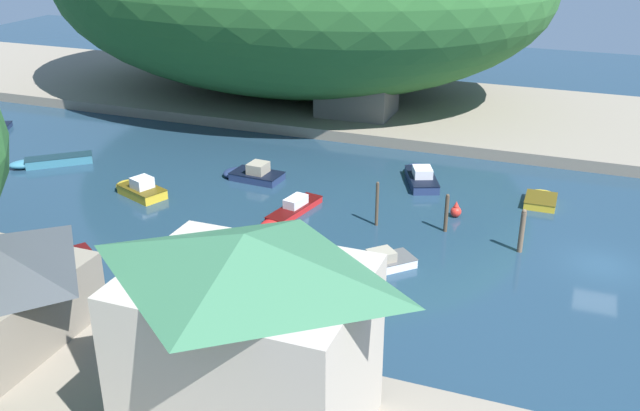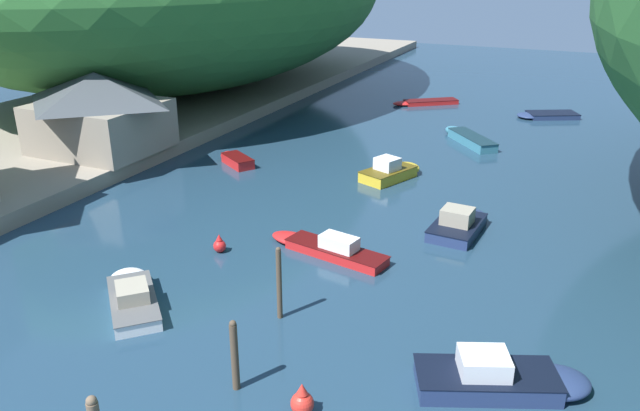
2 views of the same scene
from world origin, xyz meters
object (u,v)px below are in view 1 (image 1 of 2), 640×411
(boat_navy_launch, at_px, (138,189))
(boat_near_quay, at_px, (290,211))
(channel_buoy_far, at_px, (289,245))
(right_bank_cottage, at_px, (357,88))
(boat_white_cruiser, at_px, (541,199))
(person_on_quay, at_px, (305,352))
(boat_mid_channel, at_px, (59,259))
(boat_far_upstream, at_px, (371,265))
(boat_open_rowboat, at_px, (420,176))
(boat_small_dinghy, at_px, (252,174))
(boat_far_right_bank, at_px, (49,161))
(waterfront_building, at_px, (249,336))
(channel_buoy_near, at_px, (456,211))

(boat_navy_launch, bearing_deg, boat_near_quay, -65.64)
(boat_navy_launch, bearing_deg, channel_buoy_far, -85.21)
(right_bank_cottage, height_order, boat_navy_launch, right_bank_cottage)
(boat_white_cruiser, xyz_separation_m, person_on_quay, (-25.06, 7.83, 1.66))
(boat_mid_channel, relative_size, boat_near_quay, 0.54)
(boat_white_cruiser, xyz_separation_m, boat_far_upstream, (-13.79, 8.27, 0.09))
(boat_open_rowboat, height_order, channel_buoy_far, boat_open_rowboat)
(boat_far_upstream, xyz_separation_m, person_on_quay, (-11.27, -0.44, 1.57))
(boat_small_dinghy, relative_size, channel_buoy_far, 5.29)
(boat_far_right_bank, bearing_deg, boat_white_cruiser, -120.72)
(boat_far_upstream, xyz_separation_m, boat_far_right_bank, (7.47, 29.26, -0.02))
(waterfront_building, relative_size, boat_white_cruiser, 2.67)
(waterfront_building, height_order, boat_open_rowboat, waterfront_building)
(right_bank_cottage, bearing_deg, channel_buoy_near, -144.10)
(boat_near_quay, distance_m, person_on_quay, 18.49)
(boat_open_rowboat, distance_m, channel_buoy_near, 6.67)
(person_on_quay, bearing_deg, boat_white_cruiser, -119.25)
(waterfront_building, height_order, boat_far_upstream, waterfront_building)
(boat_open_rowboat, xyz_separation_m, person_on_quay, (-26.02, -1.08, 1.49))
(right_bank_cottage, bearing_deg, boat_navy_launch, 157.27)
(boat_navy_launch, relative_size, boat_open_rowboat, 0.81)
(boat_far_right_bank, distance_m, boat_open_rowboat, 29.53)
(boat_white_cruiser, bearing_deg, boat_near_quay, -152.27)
(waterfront_building, bearing_deg, boat_navy_launch, 43.06)
(boat_near_quay, xyz_separation_m, channel_buoy_far, (-4.69, -1.95, 0.03))
(boat_mid_channel, xyz_separation_m, boat_small_dinghy, (16.34, -4.61, 0.10))
(boat_far_right_bank, bearing_deg, right_bank_cottage, -85.13)
(boat_small_dinghy, height_order, channel_buoy_far, boat_small_dinghy)
(waterfront_building, bearing_deg, boat_small_dinghy, 26.05)
(right_bank_cottage, xyz_separation_m, channel_buoy_far, (-26.36, -4.33, -3.04))
(boat_white_cruiser, bearing_deg, boat_navy_launch, -162.45)
(boat_open_rowboat, height_order, person_on_quay, person_on_quay)
(waterfront_building, bearing_deg, channel_buoy_near, -7.19)
(boat_small_dinghy, distance_m, boat_navy_launch, 8.49)
(channel_buoy_far, bearing_deg, boat_open_rowboat, -18.93)
(right_bank_cottage, height_order, boat_far_upstream, right_bank_cottage)
(boat_white_cruiser, relative_size, channel_buoy_far, 3.66)
(boat_near_quay, height_order, boat_open_rowboat, boat_open_rowboat)
(boat_near_quay, distance_m, channel_buoy_near, 11.20)
(right_bank_cottage, height_order, boat_mid_channel, right_bank_cottage)
(waterfront_building, bearing_deg, boat_near_quay, 19.52)
(waterfront_building, height_order, boat_small_dinghy, waterfront_building)
(boat_open_rowboat, height_order, channel_buoy_near, boat_open_rowboat)
(channel_buoy_far, bearing_deg, boat_white_cruiser, -46.36)
(boat_far_right_bank, height_order, boat_navy_launch, boat_navy_launch)
(person_on_quay, bearing_deg, channel_buoy_near, -109.32)
(right_bank_cottage, xyz_separation_m, channel_buoy_near, (-17.82, -12.90, -2.96))
(boat_small_dinghy, distance_m, boat_near_quay, 7.46)
(boat_white_cruiser, height_order, boat_open_rowboat, boat_open_rowboat)
(boat_open_rowboat, bearing_deg, boat_far_upstream, -110.19)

